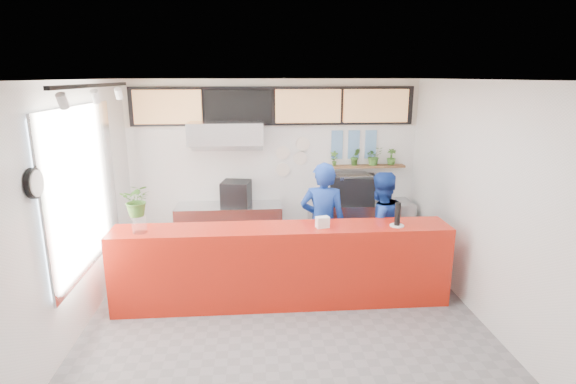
% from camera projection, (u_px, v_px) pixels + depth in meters
% --- Properties ---
extents(floor, '(5.00, 5.00, 0.00)m').
position_uv_depth(floor, '(285.00, 317.00, 5.84)').
color(floor, slate).
rests_on(floor, ground).
extents(ceiling, '(5.00, 5.00, 0.00)m').
position_uv_depth(ceiling, '(284.00, 80.00, 5.09)').
color(ceiling, silver).
extents(wall_back, '(5.00, 0.00, 5.00)m').
position_uv_depth(wall_back, '(274.00, 167.00, 7.88)').
color(wall_back, white).
rests_on(wall_back, ground).
extents(wall_left, '(0.00, 5.00, 5.00)m').
position_uv_depth(wall_left, '(73.00, 211.00, 5.28)').
color(wall_left, white).
rests_on(wall_left, ground).
extents(wall_right, '(0.00, 5.00, 5.00)m').
position_uv_depth(wall_right, '(482.00, 202.00, 5.66)').
color(wall_right, white).
rests_on(wall_right, ground).
extents(service_counter, '(4.50, 0.60, 1.10)m').
position_uv_depth(service_counter, '(282.00, 265.00, 6.09)').
color(service_counter, '#B51C0C').
rests_on(service_counter, ground).
extents(cream_band, '(5.00, 0.02, 0.80)m').
position_uv_depth(cream_band, '(274.00, 103.00, 7.59)').
color(cream_band, beige).
rests_on(cream_band, wall_back).
extents(prep_bench, '(1.80, 0.60, 0.90)m').
position_uv_depth(prep_bench, '(230.00, 230.00, 7.79)').
color(prep_bench, '#B2B5BA').
rests_on(prep_bench, ground).
extents(panini_oven, '(0.54, 0.54, 0.41)m').
position_uv_depth(panini_oven, '(236.00, 193.00, 7.64)').
color(panini_oven, black).
rests_on(panini_oven, prep_bench).
extents(extraction_hood, '(1.20, 0.70, 0.35)m').
position_uv_depth(extraction_hood, '(226.00, 132.00, 7.32)').
color(extraction_hood, '#B2B5BA').
rests_on(extraction_hood, ceiling).
extents(hood_lip, '(1.20, 0.69, 0.31)m').
position_uv_depth(hood_lip, '(227.00, 145.00, 7.37)').
color(hood_lip, '#B2B5BA').
rests_on(hood_lip, ceiling).
extents(right_bench, '(1.80, 0.60, 0.90)m').
position_uv_depth(right_bench, '(360.00, 227.00, 7.97)').
color(right_bench, '#B2B5BA').
rests_on(right_bench, ground).
extents(espresso_machine, '(0.85, 0.68, 0.48)m').
position_uv_depth(espresso_machine, '(352.00, 189.00, 7.78)').
color(espresso_machine, black).
rests_on(espresso_machine, right_bench).
extents(espresso_tray, '(0.64, 0.48, 0.05)m').
position_uv_depth(espresso_tray, '(353.00, 176.00, 7.72)').
color(espresso_tray, '#B0B4B8').
rests_on(espresso_tray, espresso_machine).
extents(herb_shelf, '(1.40, 0.18, 0.04)m').
position_uv_depth(herb_shelf, '(365.00, 166.00, 7.90)').
color(herb_shelf, brown).
rests_on(herb_shelf, wall_back).
extents(menu_board_far_left, '(1.10, 0.10, 0.55)m').
position_uv_depth(menu_board_far_left, '(168.00, 107.00, 7.37)').
color(menu_board_far_left, tan).
rests_on(menu_board_far_left, wall_back).
extents(menu_board_mid_left, '(1.10, 0.10, 0.55)m').
position_uv_depth(menu_board_mid_left, '(239.00, 107.00, 7.46)').
color(menu_board_mid_left, black).
rests_on(menu_board_mid_left, wall_back).
extents(menu_board_mid_right, '(1.10, 0.10, 0.55)m').
position_uv_depth(menu_board_mid_right, '(308.00, 106.00, 7.54)').
color(menu_board_mid_right, tan).
rests_on(menu_board_mid_right, wall_back).
extents(menu_board_far_right, '(1.10, 0.10, 0.55)m').
position_uv_depth(menu_board_far_right, '(376.00, 106.00, 7.63)').
color(menu_board_far_right, tan).
rests_on(menu_board_far_right, wall_back).
extents(soffit, '(4.80, 0.04, 0.65)m').
position_uv_depth(soffit, '(274.00, 106.00, 7.58)').
color(soffit, black).
rests_on(soffit, wall_back).
extents(window_pane, '(0.04, 2.20, 1.90)m').
position_uv_depth(window_pane, '(83.00, 188.00, 5.52)').
color(window_pane, silver).
rests_on(window_pane, wall_left).
extents(window_frame, '(0.03, 2.30, 2.00)m').
position_uv_depth(window_frame, '(84.00, 188.00, 5.52)').
color(window_frame, '#B2B5BA').
rests_on(window_frame, wall_left).
extents(wall_clock_rim, '(0.05, 0.30, 0.30)m').
position_uv_depth(wall_clock_rim, '(34.00, 183.00, 4.27)').
color(wall_clock_rim, black).
rests_on(wall_clock_rim, wall_left).
extents(wall_clock_face, '(0.02, 0.26, 0.26)m').
position_uv_depth(wall_clock_face, '(37.00, 183.00, 4.27)').
color(wall_clock_face, white).
rests_on(wall_clock_face, wall_left).
extents(track_rail, '(0.05, 2.40, 0.04)m').
position_uv_depth(track_rail, '(94.00, 85.00, 4.95)').
color(track_rail, black).
rests_on(track_rail, ceiling).
extents(dec_plate_a, '(0.24, 0.03, 0.24)m').
position_uv_depth(dec_plate_a, '(283.00, 153.00, 7.80)').
color(dec_plate_a, silver).
rests_on(dec_plate_a, wall_back).
extents(dec_plate_b, '(0.24, 0.03, 0.24)m').
position_uv_depth(dec_plate_b, '(300.00, 158.00, 7.85)').
color(dec_plate_b, silver).
rests_on(dec_plate_b, wall_back).
extents(dec_plate_c, '(0.24, 0.03, 0.24)m').
position_uv_depth(dec_plate_c, '(283.00, 170.00, 7.87)').
color(dec_plate_c, silver).
rests_on(dec_plate_c, wall_back).
extents(dec_plate_d, '(0.24, 0.03, 0.24)m').
position_uv_depth(dec_plate_d, '(303.00, 144.00, 7.79)').
color(dec_plate_d, silver).
rests_on(dec_plate_d, wall_back).
extents(photo_frame_a, '(0.20, 0.02, 0.25)m').
position_uv_depth(photo_frame_a, '(337.00, 138.00, 7.82)').
color(photo_frame_a, '#598CBF').
rests_on(photo_frame_a, wall_back).
extents(photo_frame_b, '(0.20, 0.02, 0.25)m').
position_uv_depth(photo_frame_b, '(354.00, 137.00, 7.84)').
color(photo_frame_b, '#598CBF').
rests_on(photo_frame_b, wall_back).
extents(photo_frame_c, '(0.20, 0.02, 0.25)m').
position_uv_depth(photo_frame_c, '(371.00, 137.00, 7.86)').
color(photo_frame_c, '#598CBF').
rests_on(photo_frame_c, wall_back).
extents(photo_frame_d, '(0.20, 0.02, 0.25)m').
position_uv_depth(photo_frame_d, '(337.00, 152.00, 7.88)').
color(photo_frame_d, '#598CBF').
rests_on(photo_frame_d, wall_back).
extents(photo_frame_e, '(0.20, 0.02, 0.25)m').
position_uv_depth(photo_frame_e, '(354.00, 152.00, 7.90)').
color(photo_frame_e, '#598CBF').
rests_on(photo_frame_e, wall_back).
extents(photo_frame_f, '(0.20, 0.02, 0.25)m').
position_uv_depth(photo_frame_f, '(370.00, 151.00, 7.93)').
color(photo_frame_f, '#598CBF').
rests_on(photo_frame_f, wall_back).
extents(staff_center, '(0.76, 0.59, 1.85)m').
position_uv_depth(staff_center, '(323.00, 224.00, 6.62)').
color(staff_center, navy).
rests_on(staff_center, ground).
extents(staff_right, '(0.98, 0.86, 1.70)m').
position_uv_depth(staff_right, '(379.00, 228.00, 6.67)').
color(staff_right, navy).
rests_on(staff_right, ground).
extents(herb_a, '(0.16, 0.13, 0.26)m').
position_uv_depth(herb_a, '(334.00, 158.00, 7.82)').
color(herb_a, '#386423').
rests_on(herb_a, herb_shelf).
extents(herb_b, '(0.18, 0.15, 0.31)m').
position_uv_depth(herb_b, '(355.00, 157.00, 7.85)').
color(herb_b, '#386423').
rests_on(herb_b, herb_shelf).
extents(herb_c, '(0.35, 0.32, 0.32)m').
position_uv_depth(herb_c, '(374.00, 156.00, 7.87)').
color(herb_c, '#386423').
rests_on(herb_c, herb_shelf).
extents(herb_d, '(0.20, 0.19, 0.28)m').
position_uv_depth(herb_d, '(391.00, 157.00, 7.90)').
color(herb_d, '#386423').
rests_on(herb_d, herb_shelf).
extents(glass_vase, '(0.22, 0.22, 0.23)m').
position_uv_depth(glass_vase, '(139.00, 224.00, 5.72)').
color(glass_vase, silver).
rests_on(glass_vase, service_counter).
extents(basil_vase, '(0.39, 0.34, 0.42)m').
position_uv_depth(basil_vase, '(137.00, 200.00, 5.64)').
color(basil_vase, '#386423').
rests_on(basil_vase, glass_vase).
extents(napkin_holder, '(0.19, 0.14, 0.15)m').
position_uv_depth(napkin_holder, '(322.00, 222.00, 5.92)').
color(napkin_holder, white).
rests_on(napkin_holder, service_counter).
extents(white_plate, '(0.23, 0.23, 0.01)m').
position_uv_depth(white_plate, '(397.00, 225.00, 5.99)').
color(white_plate, white).
rests_on(white_plate, service_counter).
extents(pepper_mill, '(0.08, 0.08, 0.31)m').
position_uv_depth(pepper_mill, '(398.00, 214.00, 5.95)').
color(pepper_mill, black).
rests_on(pepper_mill, white_plate).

